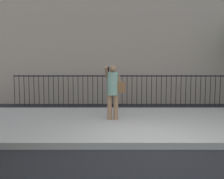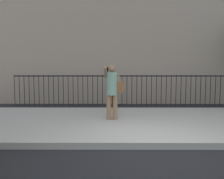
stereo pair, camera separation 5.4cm
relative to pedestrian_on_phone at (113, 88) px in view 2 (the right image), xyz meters
The scene contains 4 objects.
ground_plane 2.57m from the pedestrian_on_phone, 67.89° to the right, with size 60.00×60.00×0.00m, color black.
sidewalk 1.39m from the pedestrian_on_phone, ahead, with size 28.00×4.40×0.15m, color #B2ADA3.
iron_fence 3.88m from the pedestrian_on_phone, 77.13° to the left, with size 12.03×0.04×1.60m.
pedestrian_on_phone is the anchor object (origin of this frame).
Camera 2 is at (-0.86, -3.83, 1.55)m, focal length 30.08 mm.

